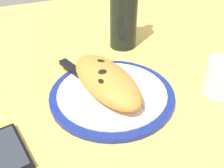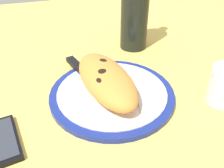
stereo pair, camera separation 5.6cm
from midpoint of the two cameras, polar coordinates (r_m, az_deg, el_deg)
name	(u,v)px [view 1 (the left image)]	position (r cm, az deg, el deg)	size (l,w,h in cm)	color
ground_plane	(112,102)	(59.11, -2.72, -4.08)	(150.00, 150.00, 3.00)	#DBB756
plate	(112,94)	(57.70, -2.78, -2.36)	(28.28, 28.28, 1.56)	navy
calzone	(106,80)	(55.69, -4.24, 0.87)	(24.16, 13.24, 5.98)	orange
fork	(136,87)	(58.01, 2.58, -0.87)	(15.69, 4.40, 0.40)	silver
knife	(80,74)	(62.85, -9.83, 2.09)	(22.68, 8.74, 1.20)	silver
smartphone	(5,152)	(50.86, -25.94, -13.73)	(12.91, 8.73, 1.16)	black
water_glass	(220,79)	(61.41, 20.83, 0.89)	(7.32, 7.32, 8.29)	silver
wine_bottle	(124,6)	(74.80, 0.44, 17.07)	(8.00, 8.00, 30.34)	black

